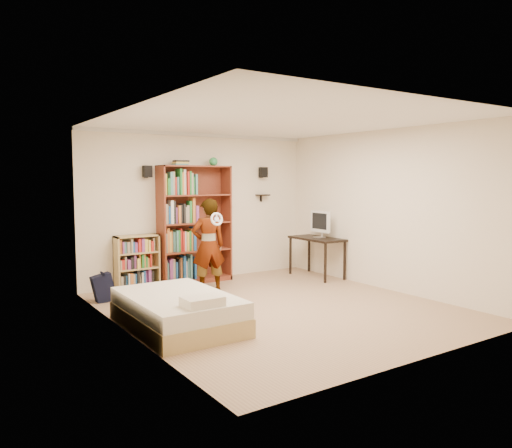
{
  "coord_description": "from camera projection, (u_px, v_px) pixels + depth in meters",
  "views": [
    {
      "loc": [
        -4.24,
        -5.75,
        1.89
      ],
      "look_at": [
        -0.02,
        0.6,
        1.18
      ],
      "focal_mm": 35.0,
      "sensor_mm": 36.0,
      "label": 1
    }
  ],
  "objects": [
    {
      "name": "ground",
      "position": [
        280.0,
        308.0,
        7.27
      ],
      "size": [
        4.5,
        5.0,
        0.01
      ],
      "primitive_type": "cube",
      "color": "tan",
      "rests_on": "ground"
    },
    {
      "name": "person",
      "position": [
        208.0,
        245.0,
        8.24
      ],
      "size": [
        0.62,
        0.47,
        1.55
      ],
      "primitive_type": "imported",
      "rotation": [
        0.0,
        0.0,
        2.96
      ],
      "color": "black",
      "rests_on": "ground"
    },
    {
      "name": "computer_desk",
      "position": [
        317.0,
        257.0,
        9.53
      ],
      "size": [
        0.55,
        1.11,
        0.76
      ],
      "primitive_type": null,
      "color": "black",
      "rests_on": "ground"
    },
    {
      "name": "imac",
      "position": [
        320.0,
        224.0,
        9.49
      ],
      "size": [
        0.11,
        0.51,
        0.51
      ],
      "primitive_type": null,
      "rotation": [
        0.0,
        0.0,
        -0.01
      ],
      "color": "white",
      "rests_on": "computer_desk"
    },
    {
      "name": "tall_bookshelf",
      "position": [
        195.0,
        224.0,
        8.98
      ],
      "size": [
        1.33,
        0.39,
        2.11
      ],
      "primitive_type": null,
      "color": "brown",
      "rests_on": "ground"
    },
    {
      "name": "navy_bag",
      "position": [
        103.0,
        287.0,
        7.61
      ],
      "size": [
        0.33,
        0.22,
        0.44
      ],
      "primitive_type": null,
      "rotation": [
        0.0,
        0.0,
        0.01
      ],
      "color": "black",
      "rests_on": "ground"
    },
    {
      "name": "daybed",
      "position": [
        178.0,
        307.0,
        6.29
      ],
      "size": [
        1.17,
        1.8,
        0.53
      ],
      "primitive_type": null,
      "color": "white",
      "rests_on": "ground"
    },
    {
      "name": "wall_shelf",
      "position": [
        263.0,
        195.0,
        9.87
      ],
      "size": [
        0.25,
        0.16,
        0.02
      ],
      "primitive_type": "cube",
      "color": "black",
      "rests_on": "room_shell"
    },
    {
      "name": "wii_wheel",
      "position": [
        217.0,
        219.0,
        7.96
      ],
      "size": [
        0.22,
        0.08,
        0.22
      ],
      "primitive_type": "torus",
      "rotation": [
        1.36,
        0.0,
        0.0
      ],
      "color": "white",
      "rests_on": "person"
    },
    {
      "name": "low_bookshelf",
      "position": [
        137.0,
        262.0,
        8.48
      ],
      "size": [
        0.74,
        0.28,
        0.92
      ],
      "primitive_type": null,
      "color": "tan",
      "rests_on": "ground"
    },
    {
      "name": "speaker_left",
      "position": [
        147.0,
        171.0,
        8.5
      ],
      "size": [
        0.14,
        0.12,
        0.2
      ],
      "primitive_type": "cube",
      "color": "black",
      "rests_on": "room_shell"
    },
    {
      "name": "crown_molding",
      "position": [
        281.0,
        122.0,
        7.03
      ],
      "size": [
        4.5,
        5.0,
        0.06
      ],
      "color": "silver",
      "rests_on": "room_shell"
    },
    {
      "name": "room_shell",
      "position": [
        280.0,
        187.0,
        7.11
      ],
      "size": [
        4.52,
        5.02,
        2.71
      ],
      "color": "silver",
      "rests_on": "ground"
    },
    {
      "name": "speaker_right",
      "position": [
        263.0,
        172.0,
        9.83
      ],
      "size": [
        0.14,
        0.12,
        0.2
      ],
      "primitive_type": "cube",
      "color": "black",
      "rests_on": "room_shell"
    }
  ]
}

